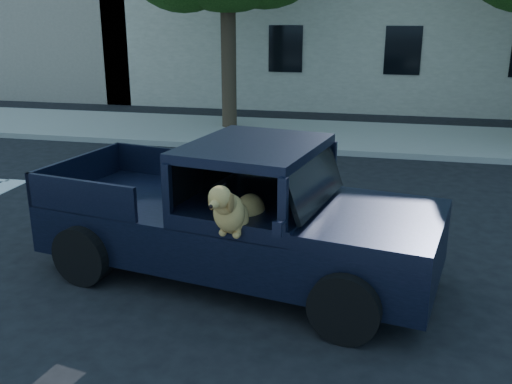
% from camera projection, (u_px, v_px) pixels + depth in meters
% --- Properties ---
extents(ground, '(120.00, 120.00, 0.00)m').
position_uv_depth(ground, '(330.00, 287.00, 7.48)').
color(ground, black).
rests_on(ground, ground).
extents(far_sidewalk, '(60.00, 4.00, 0.15)m').
position_uv_depth(far_sidewalk, '(363.00, 137.00, 16.00)').
color(far_sidewalk, gray).
rests_on(far_sidewalk, ground).
extents(lane_stripes, '(21.60, 0.14, 0.01)m').
position_uv_depth(lane_stripes, '(461.00, 213.00, 10.21)').
color(lane_stripes, silver).
rests_on(lane_stripes, ground).
extents(pickup_truck, '(5.52, 3.13, 1.87)m').
position_uv_depth(pickup_truck, '(231.00, 231.00, 7.66)').
color(pickup_truck, black).
rests_on(pickup_truck, ground).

